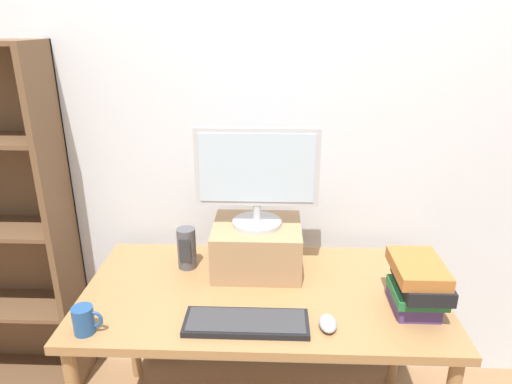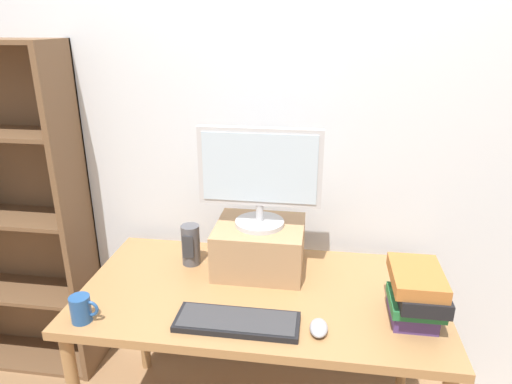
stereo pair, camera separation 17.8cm
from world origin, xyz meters
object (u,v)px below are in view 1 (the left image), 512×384
object	(u,v)px
computer_monitor	(257,174)
coffee_mug	(84,320)
book_stack	(418,284)
desk	(262,305)
desk_speaker	(187,248)
riser_box	(257,246)
computer_mouse	(328,323)
keyboard	(246,323)

from	to	relation	value
computer_monitor	coffee_mug	bearing A→B (deg)	-140.76
book_stack	coffee_mug	bearing A→B (deg)	-171.06
desk	desk_speaker	size ratio (longest dim) A/B	7.83
coffee_mug	desk_speaker	world-z (taller)	desk_speaker
computer_monitor	desk	bearing A→B (deg)	-81.11
coffee_mug	computer_monitor	bearing A→B (deg)	39.24
coffee_mug	desk	bearing A→B (deg)	25.95
desk	computer_monitor	size ratio (longest dim) A/B	2.83
riser_box	book_stack	bearing A→B (deg)	-25.44
computer_monitor	desk_speaker	distance (m)	0.46
desk	coffee_mug	world-z (taller)	coffee_mug
riser_box	computer_monitor	bearing A→B (deg)	-90.00
computer_mouse	book_stack	distance (m)	0.38
computer_monitor	computer_mouse	bearing A→B (deg)	-57.33
coffee_mug	desk_speaker	bearing A→B (deg)	59.60
computer_mouse	keyboard	bearing A→B (deg)	179.78
keyboard	coffee_mug	bearing A→B (deg)	-173.90
computer_monitor	riser_box	bearing A→B (deg)	90.00
riser_box	computer_mouse	size ratio (longest dim) A/B	3.63
keyboard	computer_mouse	world-z (taller)	computer_mouse
keyboard	desk_speaker	distance (m)	0.50
computer_monitor	computer_mouse	distance (m)	0.65
computer_monitor	keyboard	bearing A→B (deg)	-93.14
desk	keyboard	bearing A→B (deg)	-102.07
computer_mouse	desk_speaker	xyz separation A→B (m)	(-0.58, 0.41, 0.07)
computer_monitor	computer_mouse	xyz separation A→B (m)	(0.27, -0.42, -0.42)
computer_monitor	book_stack	distance (m)	0.75
computer_mouse	book_stack	xyz separation A→B (m)	(0.34, 0.13, 0.09)
coffee_mug	desk_speaker	size ratio (longest dim) A/B	0.58
keyboard	computer_mouse	distance (m)	0.29
keyboard	coffee_mug	xyz separation A→B (m)	(-0.56, -0.06, 0.04)
desk	book_stack	distance (m)	0.62
coffee_mug	riser_box	bearing A→B (deg)	39.32
coffee_mug	computer_mouse	bearing A→B (deg)	3.95
desk	coffee_mug	bearing A→B (deg)	-154.05
computer_monitor	desk_speaker	xyz separation A→B (m)	(-0.31, -0.01, -0.34)
computer_monitor	coffee_mug	world-z (taller)	computer_monitor
keyboard	coffee_mug	distance (m)	0.56
desk_speaker	desk	bearing A→B (deg)	-26.99
computer_mouse	desk_speaker	distance (m)	0.71
book_stack	coffee_mug	size ratio (longest dim) A/B	2.55
computer_mouse	book_stack	world-z (taller)	book_stack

